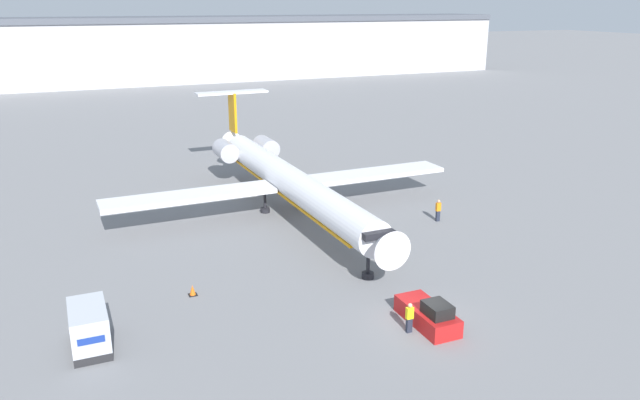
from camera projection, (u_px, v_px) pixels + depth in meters
The scene contains 8 objects.
ground_plane at pixel (426, 327), 34.86m from camera, with size 600.00×600.00×0.00m, color slate.
terminal_building at pixel (132, 50), 137.72m from camera, with size 180.00×16.80×14.28m.
airplane_main at pixel (285, 178), 53.02m from camera, with size 30.47×34.03×8.53m.
pushback_tug at pixel (428, 314), 34.92m from camera, with size 1.81×4.40×1.71m.
luggage_cart at pixel (89, 328), 32.39m from camera, with size 1.87×3.62×2.30m.
worker_near_tug at pixel (409, 317), 34.00m from camera, with size 0.40×0.24×1.75m.
worker_by_wing at pixel (438, 210), 51.37m from camera, with size 0.40×0.26×1.86m.
traffic_cone_left at pixel (193, 290), 38.51m from camera, with size 0.53×0.53×0.67m.
Camera 1 is at (-17.77, -26.18, 17.31)m, focal length 35.00 mm.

